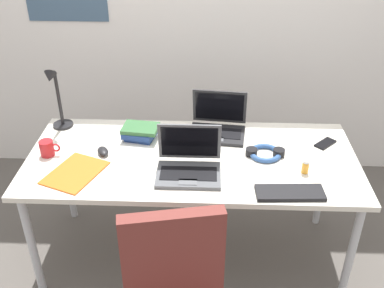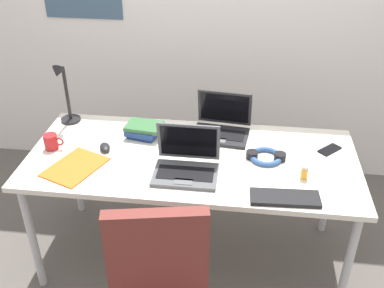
% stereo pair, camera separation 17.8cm
% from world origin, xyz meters
% --- Properties ---
extents(ground_plane, '(12.00, 12.00, 0.00)m').
position_xyz_m(ground_plane, '(0.00, 0.00, 0.00)').
color(ground_plane, '#56514C').
extents(wall_back, '(6.00, 0.13, 2.60)m').
position_xyz_m(wall_back, '(-0.00, 1.10, 1.30)').
color(wall_back, silver).
rests_on(wall_back, ground_plane).
extents(desk, '(1.80, 0.80, 0.74)m').
position_xyz_m(desk, '(0.00, 0.00, 0.68)').
color(desk, silver).
rests_on(desk, ground_plane).
extents(desk_lamp, '(0.12, 0.18, 0.40)m').
position_xyz_m(desk_lamp, '(-0.80, 0.28, 0.94)').
color(desk_lamp, black).
rests_on(desk_lamp, desk).
extents(laptop_back_left, '(0.33, 0.27, 0.24)m').
position_xyz_m(laptop_back_left, '(-0.01, -0.15, 0.79)').
color(laptop_back_left, '#515459').
rests_on(laptop_back_left, desk).
extents(laptop_far_corner, '(0.35, 0.29, 0.24)m').
position_xyz_m(laptop_far_corner, '(0.14, 0.27, 0.79)').
color(laptop_far_corner, '#232326').
rests_on(laptop_far_corner, desk).
extents(external_keyboard, '(0.34, 0.14, 0.02)m').
position_xyz_m(external_keyboard, '(0.49, -0.32, 0.75)').
color(external_keyboard, black).
rests_on(external_keyboard, desk).
extents(computer_mouse, '(0.09, 0.11, 0.03)m').
position_xyz_m(computer_mouse, '(-0.49, 0.01, 0.76)').
color(computer_mouse, black).
rests_on(computer_mouse, desk).
extents(cell_phone, '(0.14, 0.14, 0.01)m').
position_xyz_m(cell_phone, '(0.76, 0.16, 0.74)').
color(cell_phone, black).
rests_on(cell_phone, desk).
extents(headphones, '(0.21, 0.18, 0.04)m').
position_xyz_m(headphones, '(0.40, 0.03, 0.76)').
color(headphones, '#335999').
rests_on(headphones, desk).
extents(pill_bottle, '(0.04, 0.04, 0.08)m').
position_xyz_m(pill_bottle, '(0.59, -0.13, 0.78)').
color(pill_bottle, gold).
rests_on(pill_bottle, desk).
extents(book_stack, '(0.22, 0.18, 0.08)m').
position_xyz_m(book_stack, '(-0.31, 0.19, 0.78)').
color(book_stack, navy).
rests_on(book_stack, desk).
extents(paper_folder_by_keyboard, '(0.33, 0.37, 0.01)m').
position_xyz_m(paper_folder_by_keyboard, '(-0.60, -0.18, 0.74)').
color(paper_folder_by_keyboard, orange).
rests_on(paper_folder_by_keyboard, desk).
extents(coffee_mug, '(0.11, 0.08, 0.09)m').
position_xyz_m(coffee_mug, '(-0.79, -0.02, 0.78)').
color(coffee_mug, '#B21E23').
rests_on(coffee_mug, desk).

